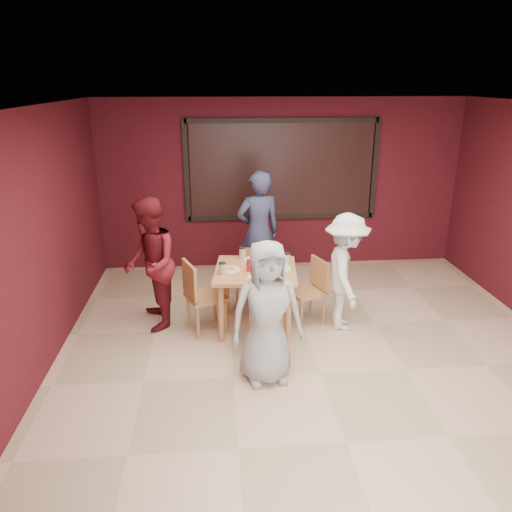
{
  "coord_description": "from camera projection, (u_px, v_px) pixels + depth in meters",
  "views": [
    {
      "loc": [
        -1.1,
        -4.67,
        3.06
      ],
      "look_at": [
        -0.62,
        1.17,
        0.98
      ],
      "focal_mm": 35.0,
      "sensor_mm": 36.0,
      "label": 1
    }
  ],
  "objects": [
    {
      "name": "floor",
      "position": [
        320.0,
        373.0,
        5.49
      ],
      "size": [
        7.0,
        7.0,
        0.0
      ],
      "primitive_type": "plane",
      "color": "#C9A68C",
      "rests_on": "ground"
    },
    {
      "name": "window_blinds",
      "position": [
        282.0,
        170.0,
        8.18
      ],
      "size": [
        3.0,
        0.02,
        1.5
      ],
      "primitive_type": "cube",
      "color": "black"
    },
    {
      "name": "dining_table",
      "position": [
        255.0,
        277.0,
        6.31
      ],
      "size": [
        1.12,
        1.12,
        0.95
      ],
      "color": "tan",
      "rests_on": "floor"
    },
    {
      "name": "chair_front",
      "position": [
        266.0,
        321.0,
        5.74
      ],
      "size": [
        0.39,
        0.39,
        0.77
      ],
      "color": "#AA6C42",
      "rests_on": "floor"
    },
    {
      "name": "chair_back",
      "position": [
        251.0,
        274.0,
        7.08
      ],
      "size": [
        0.48,
        0.48,
        0.8
      ],
      "color": "#AA6C42",
      "rests_on": "floor"
    },
    {
      "name": "chair_left",
      "position": [
        200.0,
        293.0,
        6.23
      ],
      "size": [
        0.59,
        0.59,
        0.95
      ],
      "color": "#AA6C42",
      "rests_on": "floor"
    },
    {
      "name": "chair_right",
      "position": [
        312.0,
        287.0,
        6.54
      ],
      "size": [
        0.53,
        0.53,
        0.85
      ],
      "color": "#AA6C42",
      "rests_on": "floor"
    },
    {
      "name": "diner_front",
      "position": [
        267.0,
        313.0,
        5.15
      ],
      "size": [
        0.83,
        0.6,
        1.56
      ],
      "primitive_type": "imported",
      "rotation": [
        0.0,
        0.0,
        0.15
      ],
      "color": "#9C9C9C",
      "rests_on": "floor"
    },
    {
      "name": "diner_back",
      "position": [
        259.0,
        232.0,
        7.4
      ],
      "size": [
        0.75,
        0.58,
        1.83
      ],
      "primitive_type": "imported",
      "rotation": [
        0.0,
        0.0,
        3.37
      ],
      "color": "#303556",
      "rests_on": "floor"
    },
    {
      "name": "diner_left",
      "position": [
        150.0,
        264.0,
        6.29
      ],
      "size": [
        0.78,
        0.93,
        1.71
      ],
      "primitive_type": "imported",
      "rotation": [
        0.0,
        0.0,
        -1.4
      ],
      "color": "maroon",
      "rests_on": "floor"
    },
    {
      "name": "diner_right",
      "position": [
        346.0,
        272.0,
        6.29
      ],
      "size": [
        0.66,
        1.03,
        1.51
      ],
      "primitive_type": "imported",
      "rotation": [
        0.0,
        0.0,
        1.47
      ],
      "color": "silver",
      "rests_on": "floor"
    }
  ]
}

